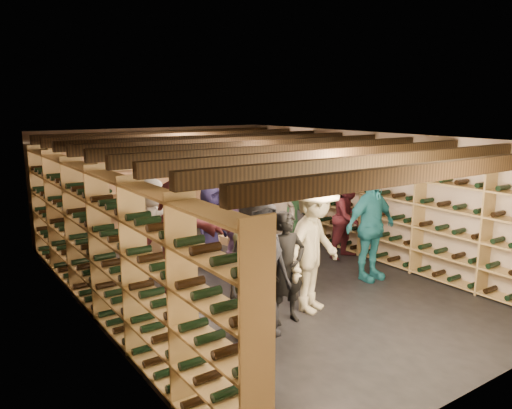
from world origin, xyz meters
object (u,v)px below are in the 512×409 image
object	(u,v)px
person_4	(371,227)
person_5	(177,240)
person_3	(314,246)
person_7	(279,227)
person_9	(152,227)
crate_stack_left	(145,251)
crate_loose	(232,239)
person_6	(211,225)
person_12	(295,203)
crate_stack_right	(205,250)
person_1	(286,268)
person_8	(349,217)
person_2	(252,257)
person_0	(257,267)
person_10	(287,224)
person_11	(238,218)

from	to	relation	value
person_4	person_5	size ratio (longest dim) A/B	0.99
person_3	person_7	world-z (taller)	person_3
person_4	person_9	xyz separation A→B (m)	(-2.91, 2.30, -0.07)
crate_stack_left	crate_loose	bearing A→B (deg)	21.36
person_6	person_9	size ratio (longest dim) A/B	0.88
person_7	person_9	size ratio (longest dim) A/B	1.11
person_3	person_12	size ratio (longest dim) A/B	1.05
crate_stack_left	crate_stack_right	xyz separation A→B (m)	(1.16, 0.00, -0.17)
person_1	person_4	distance (m)	2.26
person_5	person_9	xyz separation A→B (m)	(0.14, 1.26, -0.08)
person_6	person_8	bearing A→B (deg)	-49.63
crate_loose	person_7	xyz separation A→B (m)	(-0.60, -2.45, 0.85)
person_7	person_9	distance (m)	2.20
person_2	person_6	world-z (taller)	person_2
person_1	person_2	xyz separation A→B (m)	(-0.17, 0.58, 0.02)
person_2	person_3	xyz separation A→B (m)	(0.72, -0.51, 0.17)
person_4	person_6	distance (m)	2.86
crate_stack_left	person_6	world-z (taller)	person_6
person_0	person_9	xyz separation A→B (m)	(-0.17, 2.92, -0.07)
person_7	crate_loose	bearing A→B (deg)	67.36
person_1	person_4	xyz separation A→B (m)	(2.19, 0.53, 0.15)
crate_stack_left	person_6	distance (m)	1.28
crate_stack_right	person_10	distance (m)	1.65
person_8	person_11	bearing A→B (deg)	134.86
person_1	person_7	distance (m)	1.59
crate_loose	person_12	size ratio (longest dim) A/B	0.27
person_0	person_6	xyz separation A→B (m)	(0.93, 2.83, -0.17)
person_6	person_10	world-z (taller)	person_10
crate_stack_left	person_2	size ratio (longest dim) A/B	0.54
crate_loose	person_1	size ratio (longest dim) A/B	0.33
crate_stack_right	person_12	bearing A→B (deg)	-0.00
crate_stack_right	person_8	world-z (taller)	person_8
person_4	person_12	world-z (taller)	person_4
crate_loose	person_11	world-z (taller)	person_11
crate_stack_left	person_4	xyz separation A→B (m)	(3.04, -2.33, 0.49)
person_10	person_11	world-z (taller)	person_10
crate_stack_left	person_2	world-z (taller)	person_2
person_7	person_10	xyz separation A→B (m)	(0.48, 0.40, -0.10)
crate_loose	person_3	bearing A→B (deg)	-104.08
crate_stack_right	person_2	world-z (taller)	person_2
person_10	crate_loose	bearing A→B (deg)	100.76
person_8	person_9	size ratio (longest dim) A/B	0.96
crate_loose	crate_stack_left	bearing A→B (deg)	-158.64
person_9	person_1	bearing A→B (deg)	-59.20
person_10	person_12	distance (m)	1.59
person_2	person_0	bearing A→B (deg)	-114.85
person_0	person_8	world-z (taller)	person_0
person_1	person_9	distance (m)	2.92
person_0	person_12	bearing A→B (deg)	47.55
person_0	person_11	size ratio (longest dim) A/B	1.19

